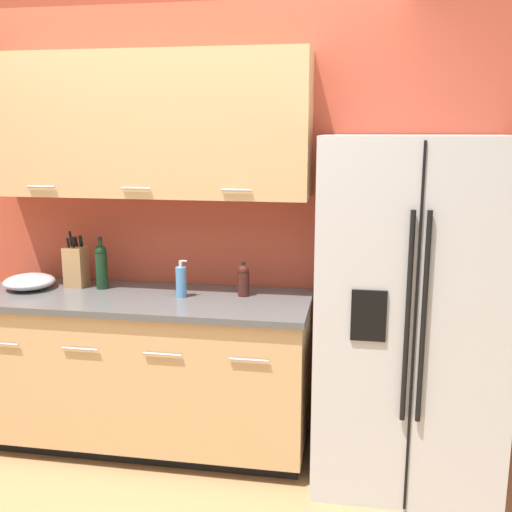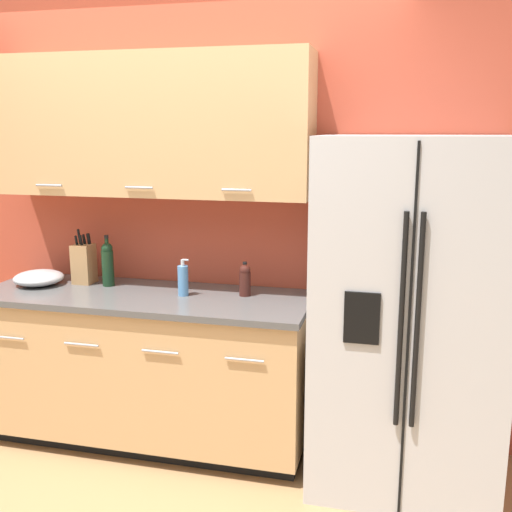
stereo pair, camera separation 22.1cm
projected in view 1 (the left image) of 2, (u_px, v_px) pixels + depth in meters
wall_back at (174, 195)px, 3.50m from camera, size 10.00×0.39×2.60m
counter_unit at (144, 370)px, 3.44m from camera, size 1.89×0.64×0.90m
refrigerator at (408, 313)px, 3.06m from camera, size 0.92×0.75×1.79m
knife_block at (76, 266)px, 3.52m from camera, size 0.11×0.12×0.33m
wine_bottle at (101, 265)px, 3.47m from camera, size 0.07×0.07×0.30m
soap_dispenser at (181, 281)px, 3.30m from camera, size 0.06×0.06×0.21m
oil_bottle at (243, 280)px, 3.32m from camera, size 0.07×0.07×0.19m
mixing_bowl at (29, 282)px, 3.48m from camera, size 0.29×0.29×0.08m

